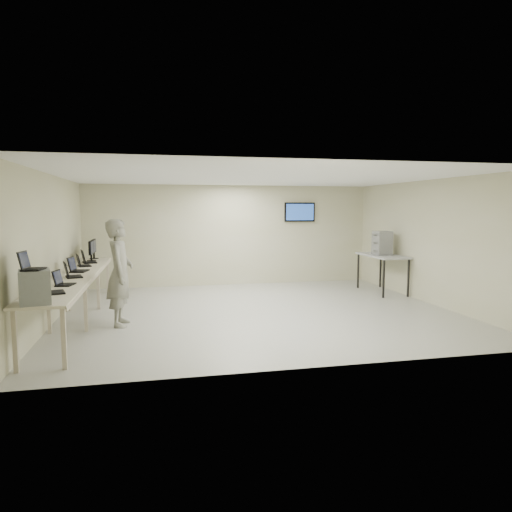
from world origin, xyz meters
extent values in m
cube|color=beige|center=(0.00, 0.00, 0.00)|extent=(8.00, 7.00, 0.01)
cube|color=white|center=(0.00, 0.00, 2.80)|extent=(8.00, 7.00, 0.01)
cube|color=#BDB98D|center=(0.00, 3.50, 1.40)|extent=(8.00, 0.01, 2.80)
cube|color=#BDB98D|center=(0.00, -3.50, 1.40)|extent=(8.00, 0.01, 2.80)
cube|color=#BDB98D|center=(-4.00, 0.00, 1.40)|extent=(0.01, 7.00, 2.80)
cube|color=#BDB98D|center=(4.00, 0.00, 1.40)|extent=(0.01, 7.00, 2.80)
cube|color=black|center=(2.00, 3.48, 2.05)|extent=(0.15, 0.04, 0.15)
cube|color=black|center=(2.00, 3.44, 2.05)|extent=(0.90, 0.06, 0.55)
cube|color=#23499E|center=(2.00, 3.40, 2.05)|extent=(0.82, 0.01, 0.47)
cube|color=beige|center=(-3.60, 0.00, 0.88)|extent=(0.75, 6.00, 0.04)
cube|color=#C0B39C|center=(-3.23, 0.00, 0.85)|extent=(0.02, 6.00, 0.06)
cube|color=#C0B39C|center=(-3.90, -2.85, 0.43)|extent=(0.06, 0.06, 0.86)
cube|color=#C0B39C|center=(-3.30, -2.85, 0.43)|extent=(0.06, 0.06, 0.86)
cube|color=#C0B39C|center=(-3.90, -0.90, 0.43)|extent=(0.06, 0.06, 0.86)
cube|color=#C0B39C|center=(-3.30, -0.90, 0.43)|extent=(0.06, 0.06, 0.86)
cube|color=#C0B39C|center=(-3.90, 0.90, 0.43)|extent=(0.06, 0.06, 0.86)
cube|color=#C0B39C|center=(-3.30, 0.90, 0.43)|extent=(0.06, 0.06, 0.86)
cube|color=#C0B39C|center=(-3.90, 2.85, 0.43)|extent=(0.06, 0.06, 0.86)
cube|color=#C0B39C|center=(-3.30, 2.85, 0.43)|extent=(0.06, 0.06, 0.86)
cube|color=slate|center=(-3.65, -2.75, 1.12)|extent=(0.47, 0.51, 0.45)
cube|color=black|center=(-3.65, -2.75, 1.36)|extent=(0.27, 0.35, 0.02)
cube|color=black|center=(-3.77, -2.75, 1.49)|extent=(0.10, 0.31, 0.23)
cube|color=black|center=(-3.75, -2.75, 1.49)|extent=(0.07, 0.27, 0.19)
cube|color=black|center=(-3.55, -2.02, 0.91)|extent=(0.35, 0.42, 0.02)
cube|color=black|center=(-3.68, -2.02, 1.05)|extent=(0.16, 0.35, 0.26)
cube|color=black|center=(-3.67, -2.02, 1.05)|extent=(0.13, 0.30, 0.21)
cube|color=black|center=(-3.54, -1.32, 0.91)|extent=(0.30, 0.37, 0.02)
cube|color=black|center=(-3.65, -1.32, 1.04)|extent=(0.12, 0.32, 0.24)
cube|color=black|center=(-3.64, -1.32, 1.04)|extent=(0.10, 0.28, 0.20)
cube|color=black|center=(-3.55, -0.42, 0.91)|extent=(0.36, 0.43, 0.02)
cube|color=black|center=(-3.69, -0.42, 1.06)|extent=(0.16, 0.35, 0.26)
cube|color=black|center=(-3.67, -0.42, 1.06)|extent=(0.13, 0.31, 0.22)
cube|color=black|center=(-3.57, 0.35, 0.91)|extent=(0.34, 0.43, 0.02)
cube|color=black|center=(-3.72, 0.35, 1.06)|extent=(0.13, 0.37, 0.28)
cube|color=black|center=(-3.70, 0.35, 1.06)|extent=(0.11, 0.33, 0.23)
cube|color=black|center=(-3.61, 1.24, 0.91)|extent=(0.34, 0.40, 0.02)
cube|color=black|center=(-3.73, 1.24, 1.05)|extent=(0.16, 0.33, 0.25)
cube|color=black|center=(-3.72, 1.24, 1.05)|extent=(0.13, 0.29, 0.21)
cube|color=black|center=(-3.58, 1.86, 0.91)|extent=(0.37, 0.45, 0.02)
cube|color=black|center=(-3.72, 1.86, 1.07)|extent=(0.17, 0.38, 0.28)
cube|color=black|center=(-3.71, 1.86, 1.07)|extent=(0.13, 0.33, 0.23)
cylinder|color=black|center=(-3.60, 2.27, 0.91)|extent=(0.22, 0.22, 0.02)
cube|color=black|center=(-3.60, 2.27, 1.00)|extent=(0.04, 0.03, 0.17)
cube|color=black|center=(-3.60, 2.27, 1.22)|extent=(0.05, 0.49, 0.33)
cube|color=black|center=(-3.57, 2.27, 1.22)|extent=(0.00, 0.44, 0.28)
cylinder|color=black|center=(-3.60, 2.75, 0.91)|extent=(0.22, 0.22, 0.02)
cube|color=black|center=(-3.60, 2.75, 1.00)|extent=(0.04, 0.03, 0.18)
cube|color=black|center=(-3.60, 2.75, 1.22)|extent=(0.05, 0.49, 0.33)
cube|color=black|center=(-3.57, 2.75, 1.22)|extent=(0.00, 0.45, 0.28)
imported|color=slate|center=(-2.73, -0.58, 0.98)|extent=(0.51, 0.74, 1.97)
cube|color=#A2A2A2|center=(3.60, 1.46, 0.95)|extent=(0.76, 1.62, 0.04)
cube|color=black|center=(3.27, 0.75, 0.47)|extent=(0.04, 0.04, 0.93)
cube|color=black|center=(3.27, 2.17, 0.47)|extent=(0.04, 0.04, 0.93)
cube|color=black|center=(3.93, 0.75, 0.47)|extent=(0.04, 0.04, 0.93)
cube|color=black|center=(3.93, 2.17, 0.47)|extent=(0.04, 0.04, 0.93)
cube|color=gray|center=(3.58, 1.46, 1.07)|extent=(0.38, 0.43, 0.20)
cube|color=gray|center=(3.58, 1.46, 1.28)|extent=(0.38, 0.43, 0.20)
cube|color=gray|center=(3.58, 1.46, 1.48)|extent=(0.38, 0.43, 0.20)
camera|label=1|loc=(-2.06, -9.20, 2.16)|focal=32.00mm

